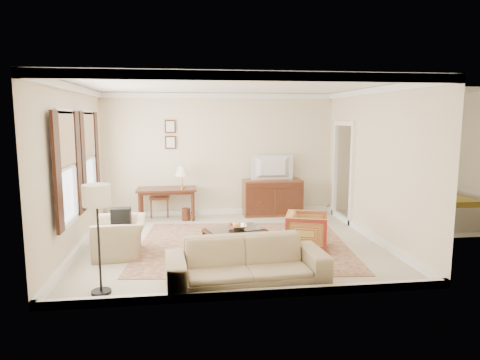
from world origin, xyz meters
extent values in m
cube|color=beige|center=(0.00, 0.00, 0.00)|extent=(5.50, 5.00, 0.01)
cube|color=white|center=(0.00, 0.00, 2.90)|extent=(5.50, 5.00, 0.01)
cube|color=beige|center=(0.00, 2.50, 1.45)|extent=(5.50, 0.01, 2.90)
cube|color=beige|center=(0.00, -2.50, 1.45)|extent=(5.50, 0.01, 2.90)
cube|color=beige|center=(-2.75, 0.00, 1.45)|extent=(0.01, 5.00, 2.90)
cube|color=beige|center=(2.75, 0.00, 1.45)|extent=(0.01, 5.00, 2.90)
cube|color=beige|center=(4.25, 1.15, 0.00)|extent=(3.00, 2.70, 0.01)
cube|color=beige|center=(5.75, 1.15, 1.45)|extent=(0.01, 2.70, 2.90)
cube|color=#581E1D|center=(0.20, -0.16, 0.01)|extent=(4.08, 3.60, 0.01)
cube|color=#4C2315|center=(-1.26, 2.07, 0.71)|extent=(1.34, 0.67, 0.05)
cylinder|color=#4C2315|center=(-1.84, 1.81, 0.34)|extent=(0.07, 0.07, 0.68)
cylinder|color=#4C2315|center=(-0.67, 1.81, 0.34)|extent=(0.07, 0.07, 0.68)
cylinder|color=#4C2315|center=(-1.84, 2.32, 0.34)|extent=(0.07, 0.07, 0.68)
cylinder|color=#4C2315|center=(-0.67, 2.32, 0.34)|extent=(0.07, 0.07, 0.68)
cube|color=brown|center=(1.24, 2.20, 0.43)|extent=(1.39, 0.54, 0.86)
imported|color=black|center=(1.24, 2.18, 1.34)|extent=(0.96, 0.55, 0.13)
cube|color=#4C2315|center=(0.00, -0.53, 0.39)|extent=(1.14, 0.88, 0.04)
cube|color=silver|center=(0.00, -0.53, 0.42)|extent=(1.07, 0.80, 0.01)
cube|color=silver|center=(0.00, -0.53, 0.14)|extent=(1.04, 0.78, 0.02)
cube|color=#4C2315|center=(-0.37, -0.93, 0.19)|extent=(0.08, 0.08, 0.39)
cube|color=#4C2315|center=(0.54, -0.63, 0.19)|extent=(0.08, 0.08, 0.39)
cube|color=#4C2315|center=(-0.53, -0.42, 0.19)|extent=(0.08, 0.08, 0.39)
cube|color=#4C2315|center=(0.37, -0.13, 0.19)|extent=(0.08, 0.08, 0.39)
imported|color=silver|center=(0.05, -0.59, 0.48)|extent=(0.42, 0.42, 0.10)
imported|color=brown|center=(-0.21, -0.52, 0.17)|extent=(0.25, 0.19, 0.38)
imported|color=brown|center=(0.25, -0.48, 0.17)|extent=(0.27, 0.12, 0.38)
imported|color=maroon|center=(1.29, -0.52, 0.36)|extent=(0.85, 0.88, 0.73)
imported|color=tan|center=(-1.95, -0.42, 0.43)|extent=(0.68, 1.01, 0.85)
cube|color=black|center=(-1.93, -0.41, 0.67)|extent=(0.22, 0.32, 0.40)
imported|color=tan|center=(-0.01, -2.00, 0.44)|extent=(2.27, 0.79, 0.87)
cylinder|color=black|center=(-1.99, -2.05, 0.02)|extent=(0.26, 0.26, 0.04)
cylinder|color=black|center=(-1.99, -2.05, 0.63)|extent=(0.03, 0.03, 1.24)
cylinder|color=silver|center=(-1.99, -2.05, 1.34)|extent=(0.36, 0.36, 0.28)
camera|label=1|loc=(-0.86, -7.68, 2.34)|focal=32.00mm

